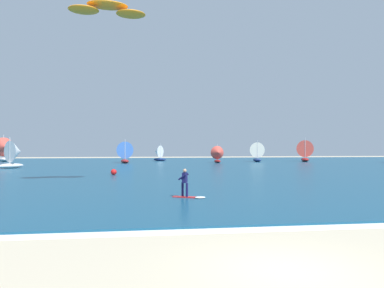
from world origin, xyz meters
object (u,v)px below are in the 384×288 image
at_px(kite, 108,9).
at_px(sailboat_mid_right, 124,152).
at_px(sailboat_far_right, 4,149).
at_px(sailboat_mid_left, 15,154).
at_px(sailboat_center_horizon, 256,152).
at_px(sailboat_near_shore, 158,153).
at_px(sailboat_heeled_over, 304,151).
at_px(marker_buoy, 114,172).
at_px(kitesurfer, 188,187).
at_px(sailboat_anchored_offshore, 218,154).

bearing_deg(kite, sailboat_mid_right, 90.63).
bearing_deg(kite, sailboat_far_right, 116.26).
xyz_separation_m(sailboat_mid_left, sailboat_center_horizon, (41.22, 18.10, 0.03)).
distance_m(kite, sailboat_mid_right, 42.28).
bearing_deg(sailboat_near_shore, sailboat_heeled_over, -13.67).
xyz_separation_m(sailboat_mid_right, sailboat_far_right, (-24.90, 10.75, 0.51)).
xyz_separation_m(kite, sailboat_near_shore, (6.35, 50.55, -12.04)).
height_order(sailboat_center_horizon, marker_buoy, sailboat_center_horizon).
bearing_deg(kitesurfer, marker_buoy, 106.77).
height_order(sailboat_heeled_over, marker_buoy, sailboat_heeled_over).
bearing_deg(marker_buoy, sailboat_anchored_offshore, 58.83).
xyz_separation_m(kitesurfer, sailboat_mid_right, (-5.75, 48.69, 1.46)).
distance_m(sailboat_mid_right, sailboat_far_right, 27.13).
relative_size(sailboat_near_shore, sailboat_center_horizon, 0.84).
height_order(sailboat_mid_right, sailboat_anchored_offshore, sailboat_mid_right).
height_order(kitesurfer, sailboat_mid_right, sailboat_mid_right).
bearing_deg(sailboat_center_horizon, kite, -120.95).
distance_m(sailboat_near_shore, sailboat_anchored_offshore, 15.78).
xyz_separation_m(sailboat_mid_left, sailboat_anchored_offshore, (32.18, 13.50, -0.35)).
relative_size(sailboat_mid_right, sailboat_anchored_offshore, 1.25).
relative_size(sailboat_heeled_over, sailboat_near_shore, 1.33).
bearing_deg(sailboat_heeled_over, sailboat_anchored_offshore, -167.73).
bearing_deg(sailboat_heeled_over, sailboat_far_right, 172.49).
relative_size(kite, sailboat_anchored_offshore, 1.71).
xyz_separation_m(sailboat_heeled_over, sailboat_anchored_offshore, (-19.32, -4.20, -0.61)).
relative_size(sailboat_near_shore, marker_buoy, 5.95).
height_order(sailboat_mid_right, sailboat_center_horizon, sailboat_mid_right).
bearing_deg(sailboat_far_right, kite, -63.74).
bearing_deg(kitesurfer, sailboat_heeled_over, 58.74).
bearing_deg(kitesurfer, sailboat_mid_left, 121.23).
height_order(sailboat_mid_left, sailboat_near_shore, sailboat_mid_left).
distance_m(sailboat_heeled_over, marker_buoy, 49.31).
xyz_separation_m(kite, marker_buoy, (-0.23, 10.32, -13.43)).
distance_m(sailboat_mid_right, sailboat_center_horizon, 26.78).
distance_m(kitesurfer, sailboat_heeled_over, 60.02).
height_order(sailboat_far_right, sailboat_anchored_offshore, sailboat_far_right).
xyz_separation_m(kite, sailboat_far_right, (-25.34, 51.38, -11.18)).
bearing_deg(kite, sailboat_anchored_offshore, 66.30).
relative_size(sailboat_mid_right, sailboat_center_horizon, 1.01).
relative_size(kitesurfer, sailboat_heeled_over, 0.40).
xyz_separation_m(kite, sailboat_center_horizon, (26.16, 43.62, -11.71)).
height_order(sailboat_mid_right, sailboat_near_shore, sailboat_mid_right).
bearing_deg(sailboat_far_right, sailboat_center_horizon, -8.56).
bearing_deg(sailboat_mid_right, sailboat_far_right, 156.65).
relative_size(kite, sailboat_mid_left, 1.40).
height_order(sailboat_mid_right, sailboat_heeled_over, sailboat_heeled_over).
relative_size(kitesurfer, sailboat_center_horizon, 0.45).
bearing_deg(marker_buoy, sailboat_far_right, 121.45).
height_order(sailboat_heeled_over, sailboat_near_shore, sailboat_heeled_over).
bearing_deg(sailboat_far_right, marker_buoy, -58.55).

